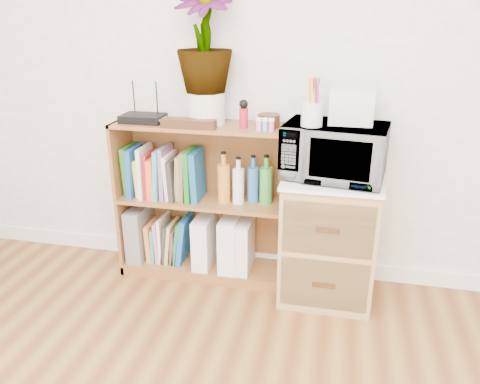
% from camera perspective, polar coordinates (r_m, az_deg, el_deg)
% --- Properties ---
extents(skirting_board, '(4.00, 0.02, 0.10)m').
position_cam_1_polar(skirting_board, '(3.03, 2.80, -8.25)').
color(skirting_board, white).
rests_on(skirting_board, ground).
extents(bookshelf, '(1.00, 0.30, 0.95)m').
position_cam_1_polar(bookshelf, '(2.80, -4.62, -1.26)').
color(bookshelf, brown).
rests_on(bookshelf, ground).
extents(wicker_unit, '(0.50, 0.45, 0.70)m').
position_cam_1_polar(wicker_unit, '(2.67, 10.64, -5.64)').
color(wicker_unit, '#9E7542').
rests_on(wicker_unit, ground).
extents(microwave, '(0.56, 0.42, 0.29)m').
position_cam_1_polar(microwave, '(2.48, 11.43, 4.89)').
color(microwave, white).
rests_on(microwave, wicker_unit).
extents(pen_cup, '(0.11, 0.11, 0.12)m').
position_cam_1_polar(pen_cup, '(2.37, 8.76, 9.35)').
color(pen_cup, silver).
rests_on(pen_cup, microwave).
extents(small_appliance, '(0.22, 0.18, 0.17)m').
position_cam_1_polar(small_appliance, '(2.47, 13.41, 10.13)').
color(small_appliance, silver).
rests_on(small_appliance, microwave).
extents(router, '(0.24, 0.16, 0.04)m').
position_cam_1_polar(router, '(2.74, -11.73, 8.80)').
color(router, black).
rests_on(router, bookshelf).
extents(white_bowl, '(0.13, 0.13, 0.03)m').
position_cam_1_polar(white_bowl, '(2.71, -10.33, 8.61)').
color(white_bowl, silver).
rests_on(white_bowl, bookshelf).
extents(plant_pot, '(0.21, 0.21, 0.18)m').
position_cam_1_polar(plant_pot, '(2.64, -4.15, 10.18)').
color(plant_pot, silver).
rests_on(plant_pot, bookshelf).
extents(potted_plant, '(0.31, 0.31, 0.56)m').
position_cam_1_polar(potted_plant, '(2.60, -4.37, 18.12)').
color(potted_plant, '#29662A').
rests_on(potted_plant, plant_pot).
extents(trinket_box, '(0.30, 0.07, 0.05)m').
position_cam_1_polar(trinket_box, '(2.56, -6.27, 8.31)').
color(trinket_box, '#331E0D').
rests_on(trinket_box, bookshelf).
extents(kokeshi_doll, '(0.05, 0.05, 0.11)m').
position_cam_1_polar(kokeshi_doll, '(2.54, 0.45, 9.00)').
color(kokeshi_doll, '#B0152B').
rests_on(kokeshi_doll, bookshelf).
extents(wooden_bowl, '(0.12, 0.12, 0.07)m').
position_cam_1_polar(wooden_bowl, '(2.57, 3.53, 8.67)').
color(wooden_bowl, '#32170D').
rests_on(wooden_bowl, bookshelf).
extents(paint_jars, '(0.11, 0.04, 0.05)m').
position_cam_1_polar(paint_jars, '(2.47, 3.07, 8.01)').
color(paint_jars, pink).
rests_on(paint_jars, bookshelf).
extents(file_box, '(0.10, 0.27, 0.34)m').
position_cam_1_polar(file_box, '(3.03, -12.05, -4.74)').
color(file_box, slate).
rests_on(file_box, bookshelf).
extents(magazine_holder_left, '(0.10, 0.25, 0.32)m').
position_cam_1_polar(magazine_holder_left, '(2.89, -4.33, -5.88)').
color(magazine_holder_left, silver).
rests_on(magazine_holder_left, bookshelf).
extents(magazine_holder_mid, '(0.10, 0.26, 0.33)m').
position_cam_1_polar(magazine_holder_mid, '(2.85, -1.13, -6.10)').
color(magazine_holder_mid, white).
rests_on(magazine_holder_mid, bookshelf).
extents(magazine_holder_right, '(0.10, 0.25, 0.31)m').
position_cam_1_polar(magazine_holder_right, '(2.84, 0.41, -6.41)').
color(magazine_holder_right, silver).
rests_on(magazine_holder_right, bookshelf).
extents(cookbooks, '(0.47, 0.20, 0.31)m').
position_cam_1_polar(cookbooks, '(2.81, -9.23, 2.25)').
color(cookbooks, '#1C6A1D').
rests_on(cookbooks, bookshelf).
extents(liquor_bottles, '(0.31, 0.07, 0.29)m').
position_cam_1_polar(liquor_bottles, '(2.68, 0.61, 1.51)').
color(liquor_bottles, orange).
rests_on(liquor_bottles, bookshelf).
extents(lower_books, '(0.27, 0.19, 0.30)m').
position_cam_1_polar(lower_books, '(2.98, -8.60, -5.77)').
color(lower_books, orange).
rests_on(lower_books, bookshelf).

